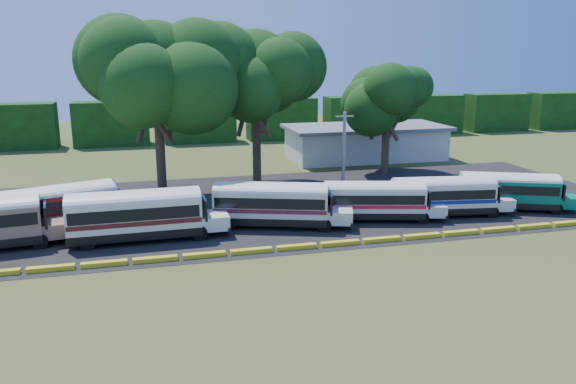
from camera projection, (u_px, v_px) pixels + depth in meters
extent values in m
plane|color=#314F1A|center=(278.00, 257.00, 35.35)|extent=(160.00, 160.00, 0.00)
cube|color=black|center=(256.00, 206.00, 46.87)|extent=(64.00, 24.00, 0.02)
cube|color=gold|center=(51.00, 268.00, 33.00)|extent=(2.70, 0.45, 0.30)
cube|color=gold|center=(104.00, 264.00, 33.72)|extent=(2.70, 0.45, 0.30)
cube|color=gold|center=(155.00, 259.00, 34.44)|extent=(2.70, 0.45, 0.30)
cube|color=gold|center=(204.00, 255.00, 35.17)|extent=(2.70, 0.45, 0.30)
cube|color=gold|center=(251.00, 251.00, 35.89)|extent=(2.70, 0.45, 0.30)
cube|color=gold|center=(296.00, 247.00, 36.62)|extent=(2.70, 0.45, 0.30)
cube|color=gold|center=(340.00, 243.00, 37.34)|extent=(2.70, 0.45, 0.30)
cube|color=gold|center=(382.00, 240.00, 38.06)|extent=(2.70, 0.45, 0.30)
cube|color=gold|center=(422.00, 236.00, 38.79)|extent=(2.70, 0.45, 0.30)
cube|color=gold|center=(461.00, 233.00, 39.51)|extent=(2.70, 0.45, 0.30)
cube|color=gold|center=(498.00, 230.00, 40.24)|extent=(2.70, 0.45, 0.30)
cube|color=gold|center=(534.00, 226.00, 40.96)|extent=(2.70, 0.45, 0.30)
cube|color=gold|center=(569.00, 223.00, 41.68)|extent=(2.70, 0.45, 0.30)
cube|color=beige|center=(365.00, 144.00, 67.45)|extent=(18.00, 8.00, 3.60)
cube|color=slate|center=(366.00, 127.00, 66.97)|extent=(19.00, 9.00, 0.40)
cube|color=black|center=(17.00, 126.00, 73.94)|extent=(10.00, 4.00, 6.00)
cube|color=black|center=(112.00, 124.00, 76.83)|extent=(10.00, 4.00, 6.00)
cube|color=black|center=(200.00, 121.00, 79.73)|extent=(10.00, 4.00, 6.00)
cube|color=black|center=(281.00, 119.00, 82.63)|extent=(10.00, 4.00, 6.00)
cube|color=black|center=(358.00, 116.00, 85.52)|extent=(10.00, 4.00, 6.00)
cube|color=black|center=(429.00, 114.00, 88.42)|extent=(10.00, 4.00, 6.00)
cube|color=black|center=(496.00, 112.00, 91.31)|extent=(10.00, 4.00, 6.00)
cube|color=black|center=(559.00, 110.00, 94.21)|extent=(10.00, 4.00, 6.00)
cylinder|color=black|center=(40.00, 241.00, 36.57)|extent=(1.08, 0.43, 1.05)
cylinder|color=black|center=(40.00, 231.00, 38.59)|extent=(1.08, 0.43, 1.05)
cube|color=#876752|center=(58.00, 228.00, 37.89)|extent=(2.18, 2.54, 1.00)
cube|color=black|center=(46.00, 214.00, 37.40)|extent=(0.48, 2.41, 1.44)
cube|color=black|center=(73.00, 232.00, 38.32)|extent=(0.53, 2.58, 0.32)
cylinder|color=black|center=(117.00, 219.00, 41.59)|extent=(1.04, 0.59, 1.01)
cylinder|color=black|center=(108.00, 212.00, 43.34)|extent=(1.04, 0.59, 1.01)
cylinder|color=black|center=(16.00, 235.00, 37.94)|extent=(1.04, 0.59, 1.01)
cylinder|color=black|center=(11.00, 227.00, 39.69)|extent=(1.04, 0.59, 1.01)
cube|color=black|center=(58.00, 222.00, 40.33)|extent=(8.62, 5.06, 0.55)
cube|color=maroon|center=(56.00, 206.00, 40.04)|extent=(8.62, 5.06, 1.84)
cube|color=black|center=(56.00, 203.00, 39.99)|extent=(8.33, 5.01, 0.77)
ellipsoid|color=silver|center=(55.00, 193.00, 39.82)|extent=(8.62, 5.06, 1.13)
cube|color=maroon|center=(126.00, 208.00, 42.94)|extent=(2.43, 2.68, 0.96)
cube|color=black|center=(117.00, 196.00, 42.37)|extent=(0.89, 2.24, 1.38)
cube|color=black|center=(138.00, 211.00, 43.50)|extent=(0.97, 2.39, 0.30)
cylinder|color=black|center=(200.00, 233.00, 38.21)|extent=(1.07, 0.32, 1.06)
cylinder|color=black|center=(196.00, 224.00, 40.34)|extent=(1.07, 0.32, 1.06)
cylinder|color=black|center=(88.00, 242.00, 36.35)|extent=(1.07, 0.32, 1.06)
cylinder|color=black|center=(90.00, 232.00, 38.48)|extent=(1.07, 0.32, 1.06)
cube|color=black|center=(136.00, 231.00, 38.17)|extent=(8.77, 2.81, 0.59)
cube|color=#EBE8CB|center=(135.00, 213.00, 37.87)|extent=(8.77, 2.81, 1.95)
cube|color=black|center=(135.00, 210.00, 37.81)|extent=(8.42, 2.87, 0.82)
cube|color=#501417|center=(135.00, 219.00, 37.96)|extent=(8.68, 2.85, 0.32)
ellipsoid|color=silver|center=(134.00, 199.00, 37.63)|extent=(8.77, 2.81, 1.20)
cube|color=#EBE8CB|center=(214.00, 220.00, 39.46)|extent=(1.96, 2.37, 1.01)
cube|color=black|center=(204.00, 207.00, 39.04)|extent=(0.20, 2.45, 1.46)
cube|color=black|center=(227.00, 225.00, 39.80)|extent=(0.24, 2.61, 0.32)
cube|color=black|center=(69.00, 238.00, 37.09)|extent=(0.24, 2.61, 0.32)
cylinder|color=black|center=(324.00, 225.00, 40.02)|extent=(1.04, 0.59, 1.01)
cylinder|color=black|center=(325.00, 217.00, 42.10)|extent=(1.04, 0.59, 1.01)
cylinder|color=black|center=(230.00, 223.00, 40.52)|extent=(1.04, 0.59, 1.01)
cylinder|color=black|center=(235.00, 215.00, 42.60)|extent=(1.04, 0.59, 1.01)
cube|color=black|center=(271.00, 218.00, 41.31)|extent=(8.62, 5.03, 0.55)
cube|color=beige|center=(271.00, 202.00, 41.02)|extent=(8.62, 5.03, 1.84)
cube|color=black|center=(271.00, 199.00, 40.97)|extent=(8.32, 4.98, 0.77)
cube|color=maroon|center=(271.00, 207.00, 41.11)|extent=(8.55, 5.04, 0.30)
ellipsoid|color=silver|center=(271.00, 190.00, 40.80)|extent=(8.62, 5.03, 1.13)
cube|color=beige|center=(340.00, 215.00, 40.87)|extent=(2.42, 2.68, 0.96)
cube|color=black|center=(331.00, 202.00, 40.68)|extent=(0.89, 2.24, 1.38)
cube|color=black|center=(351.00, 221.00, 40.90)|extent=(0.96, 2.39, 0.30)
cube|color=black|center=(217.00, 218.00, 41.63)|extent=(0.96, 2.39, 0.30)
cylinder|color=black|center=(423.00, 218.00, 41.95)|extent=(0.95, 0.48, 0.92)
cylinder|color=black|center=(417.00, 211.00, 43.85)|extent=(0.95, 0.48, 0.92)
cylinder|color=black|center=(340.00, 218.00, 41.99)|extent=(0.95, 0.48, 0.92)
cylinder|color=black|center=(338.00, 211.00, 43.89)|extent=(0.95, 0.48, 0.92)
cube|color=black|center=(373.00, 213.00, 42.89)|extent=(7.84, 4.13, 0.50)
cube|color=silver|center=(374.00, 199.00, 42.63)|extent=(7.84, 4.13, 1.67)
cube|color=black|center=(374.00, 196.00, 42.58)|extent=(7.56, 4.11, 0.70)
cube|color=red|center=(374.00, 203.00, 42.71)|extent=(7.78, 4.15, 0.27)
ellipsoid|color=silver|center=(374.00, 188.00, 42.42)|extent=(7.84, 4.13, 1.03)
cube|color=silver|center=(434.00, 209.00, 42.79)|extent=(2.11, 2.37, 0.87)
cube|color=black|center=(427.00, 198.00, 42.58)|extent=(0.67, 2.07, 1.26)
cube|color=black|center=(443.00, 214.00, 42.87)|extent=(0.73, 2.21, 0.27)
cube|color=black|center=(325.00, 214.00, 42.94)|extent=(0.73, 2.21, 0.27)
cylinder|color=black|center=(492.00, 212.00, 43.47)|extent=(0.97, 0.39, 0.94)
cylinder|color=black|center=(481.00, 205.00, 45.42)|extent=(0.97, 0.39, 0.94)
cylinder|color=black|center=(412.00, 215.00, 42.77)|extent=(0.97, 0.39, 0.94)
cylinder|color=black|center=(404.00, 208.00, 44.72)|extent=(0.97, 0.39, 0.94)
cube|color=black|center=(442.00, 208.00, 44.01)|extent=(8.00, 3.41, 0.52)
cube|color=silver|center=(443.00, 194.00, 43.74)|extent=(8.00, 3.41, 1.73)
cube|color=black|center=(443.00, 192.00, 43.69)|extent=(7.70, 3.43, 0.73)
cube|color=navy|center=(443.00, 199.00, 43.82)|extent=(7.93, 3.44, 0.28)
ellipsoid|color=silver|center=(444.00, 184.00, 43.53)|extent=(8.00, 3.41, 1.06)
cube|color=silver|center=(499.00, 203.00, 44.45)|extent=(1.97, 2.29, 0.90)
cube|color=black|center=(493.00, 192.00, 44.16)|extent=(0.44, 2.17, 1.30)
cube|color=black|center=(509.00, 207.00, 44.63)|extent=(0.49, 2.32, 0.28)
cube|color=black|center=(394.00, 211.00, 43.62)|extent=(0.49, 2.32, 0.28)
cylinder|color=black|center=(557.00, 209.00, 44.37)|extent=(0.94, 0.60, 0.92)
cylinder|color=black|center=(549.00, 203.00, 46.25)|extent=(0.94, 0.60, 0.92)
cylinder|color=black|center=(475.00, 206.00, 45.29)|extent=(0.94, 0.60, 0.92)
cylinder|color=black|center=(471.00, 200.00, 47.17)|extent=(0.94, 0.60, 0.92)
cube|color=black|center=(507.00, 202.00, 45.80)|extent=(7.82, 5.07, 0.50)
cube|color=#066A4D|center=(508.00, 189.00, 45.54)|extent=(7.82, 5.07, 1.68)
cube|color=black|center=(508.00, 187.00, 45.49)|extent=(7.57, 5.00, 0.71)
ellipsoid|color=silver|center=(509.00, 179.00, 45.34)|extent=(7.82, 5.07, 1.03)
cube|color=#066A4D|center=(567.00, 201.00, 45.06)|extent=(2.31, 2.51, 0.87)
cube|color=black|center=(561.00, 190.00, 44.93)|extent=(0.96, 2.00, 1.26)
cube|color=black|center=(460.00, 202.00, 46.38)|extent=(1.04, 2.13, 0.28)
cylinder|color=#312418|center=(161.00, 156.00, 48.04)|extent=(0.80, 0.80, 7.76)
cylinder|color=#312418|center=(173.00, 116.00, 47.94)|extent=(1.37, 2.79, 4.42)
cylinder|color=#312418|center=(146.00, 116.00, 47.77)|extent=(2.14, 2.43, 4.42)
cylinder|color=#312418|center=(156.00, 119.00, 45.97)|extent=(2.84, 0.92, 4.42)
ellipsoid|color=black|center=(156.00, 67.00, 46.24)|extent=(10.36, 10.36, 7.60)
cylinder|color=#312418|center=(257.00, 148.00, 53.24)|extent=(0.80, 0.80, 7.43)
cylinder|color=#312418|center=(268.00, 113.00, 53.19)|extent=(1.34, 2.69, 4.24)
cylinder|color=#312418|center=(244.00, 113.00, 53.02)|extent=(2.08, 2.35, 4.24)
cylinder|color=#312418|center=(257.00, 115.00, 51.22)|extent=(2.74, 0.90, 4.24)
ellipsoid|color=black|center=(256.00, 71.00, 51.51)|extent=(10.23, 10.23, 7.50)
cylinder|color=#312418|center=(385.00, 147.00, 59.04)|extent=(0.80, 0.80, 5.64)
cylinder|color=#312418|center=(395.00, 123.00, 59.17)|extent=(1.15, 2.17, 3.27)
cylinder|color=#312418|center=(374.00, 123.00, 59.00)|extent=(1.72, 1.93, 3.27)
cylinder|color=#312418|center=(389.00, 126.00, 57.20)|extent=(2.19, 0.81, 3.27)
ellipsoid|color=black|center=(388.00, 94.00, 57.70)|extent=(7.62, 7.62, 5.59)
cylinder|color=gray|center=(344.00, 155.00, 49.40)|extent=(0.30, 0.30, 7.49)
cube|color=gray|center=(345.00, 116.00, 48.59)|extent=(1.60, 0.12, 0.12)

